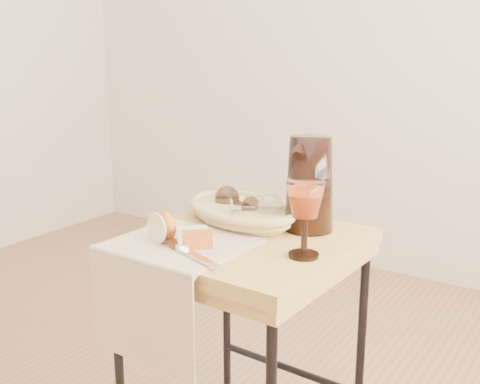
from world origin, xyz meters
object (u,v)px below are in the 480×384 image
Objects in this scene: side_table at (244,355)px; apple_half at (164,226)px; table_knife at (184,248)px; bread_basket at (242,213)px; pitcher at (310,184)px; goblet_lying_b at (254,208)px; tea_towel at (180,244)px; wine_goblet at (305,219)px; goblet_lying_a at (237,202)px.

apple_half reaches higher than side_table.
table_knife is at bearing -7.96° from apple_half.
pitcher is (0.18, 0.04, 0.10)m from bread_basket.
side_table is 5.48× the size of goblet_lying_b.
tea_towel is 1.74× the size of wine_goblet.
goblet_lying_b is (-0.03, 0.09, 0.38)m from side_table.
side_table is at bearing 149.98° from goblet_lying_a.
table_knife is (0.03, -0.29, -0.01)m from bread_basket.
table_knife reaches higher than side_table.
apple_half is (-0.11, -0.24, -0.01)m from goblet_lying_b.
goblet_lying_b is (0.05, -0.02, 0.03)m from bread_basket.
goblet_lying_b is (0.08, -0.03, 0.00)m from goblet_lying_a.
goblet_lying_a is at bearing 120.06° from table_knife.
tea_towel is at bearing -147.24° from goblet_lying_b.
wine_goblet is 0.76× the size of table_knife.
bread_basket is 1.79× the size of wine_goblet.
pitcher is at bearing 52.76° from side_table.
tea_towel is (-0.09, -0.14, 0.34)m from side_table.
side_table is at bearing 95.96° from table_knife.
wine_goblet is (0.08, -0.19, -0.03)m from pitcher.
goblet_lying_a is 0.96× the size of goblet_lying_b.
goblet_lying_a is 0.41× the size of pitcher.
goblet_lying_a reaches higher than apple_half.
tea_towel is at bearing 155.63° from table_knife.
apple_half reaches higher than table_knife.
side_table is 0.38m from tea_towel.
apple_half is 0.10m from table_knife.
apple_half is at bearing -155.32° from goblet_lying_b.
side_table is at bearing 57.33° from tea_towel.
bread_basket is 0.26m from apple_half.
pitcher reaches higher than side_table.
goblet_lying_a is at bearing 97.66° from apple_half.
table_knife is at bearing -149.18° from wine_goblet.
table_knife is (-0.24, -0.14, -0.07)m from wine_goblet.
tea_towel is 0.37m from pitcher.
goblet_lying_a reaches higher than table_knife.
pitcher is at bearing -154.96° from goblet_lying_a.
side_table is at bearing 166.38° from wine_goblet.
table_knife is (0.09, -0.04, -0.03)m from apple_half.
bread_basket is at bearing 125.58° from side_table.
pitcher reaches higher than table_knife.
goblet_lying_a is 0.08m from goblet_lying_b.
table_knife is at bearing 120.13° from goblet_lying_a.
bread_basket is 0.21m from pitcher.
goblet_lying_b reaches higher than bread_basket.
side_table is 0.38m from bread_basket.
goblet_lying_a is at bearing -177.63° from pitcher.
bread_basket is 1.36× the size of table_knife.
goblet_lying_b is at bearing 175.33° from goblet_lying_a.
goblet_lying_a is 0.31m from table_knife.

